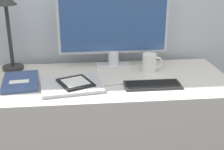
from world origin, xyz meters
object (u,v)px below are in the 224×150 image
Objects in this scene: keyboard at (153,85)px; pen at (111,85)px; coffee_mug at (150,63)px; monitor at (113,25)px; desk_lamp at (7,17)px; ereader at (75,82)px; notebook at (21,81)px; laptop at (71,85)px.

keyboard is 0.21m from pen.
monitor is at bearing 152.56° from coffee_mug.
pen is at bearing -29.06° from desk_lamp.
ereader is 0.81× the size of notebook.
coffee_mug is (0.76, -0.11, -0.24)m from desk_lamp.
keyboard is 1.08× the size of notebook.
coffee_mug is at bearing 9.56° from notebook.
pen is (0.45, -0.07, -0.01)m from notebook.
desk_lamp is 1.65× the size of notebook.
keyboard is 0.22m from coffee_mug.
desk_lamp is 0.67m from pen.
coffee_mug is 0.30m from pen.
monitor reaches higher than notebook.
pen is (-0.04, -0.28, -0.24)m from monitor.
monitor is 2.22× the size of keyboard.
coffee_mug is at bearing -8.28° from desk_lamp.
pen is at bearing -1.76° from laptop.
keyboard is at bearing -62.31° from monitor.
keyboard is 0.38m from ereader.
notebook is 0.45m from pen.
ereader is at bearing -128.13° from monitor.
coffee_mug is (0.43, 0.17, 0.04)m from laptop.
monitor is 4.24× the size of pen.
laptop is at bearing 179.77° from ereader.
laptop is at bearing 178.24° from pen.
notebook reaches higher than keyboard.
notebook is at bearing 171.51° from pen.
desk_lamp is at bearing 150.94° from pen.
monitor is 5.43× the size of coffee_mug.
coffee_mug is (0.19, -0.10, -0.19)m from monitor.
pen is at bearing -142.34° from coffee_mug.
coffee_mug is 0.78× the size of pen.
monitor is 0.37m from pen.
ereader reaches higher than laptop.
coffee_mug reaches higher than pen.
ereader is at bearing 174.92° from keyboard.
coffee_mug is (0.68, 0.11, 0.04)m from notebook.
notebook is (-0.49, -0.21, -0.23)m from monitor.
ereader is at bearing -0.23° from laptop.
laptop is 0.02m from ereader.
notebook reaches higher than laptop.
laptop is (-0.24, -0.27, -0.23)m from monitor.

